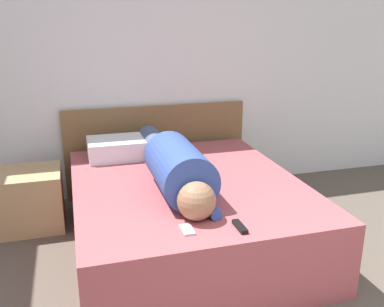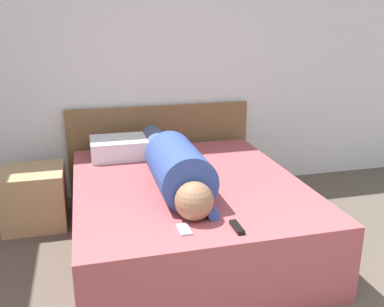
# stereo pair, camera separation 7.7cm
# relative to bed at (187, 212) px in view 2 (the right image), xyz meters

# --- Properties ---
(wall_back) EXTENTS (5.90, 0.06, 2.60)m
(wall_back) POSITION_rel_bed_xyz_m (0.21, 1.13, 1.05)
(wall_back) COLOR white
(wall_back) RESTS_ON ground_plane
(bed) EXTENTS (1.59, 1.90, 0.50)m
(bed) POSITION_rel_bed_xyz_m (0.00, 0.00, 0.00)
(bed) COLOR #A84C51
(bed) RESTS_ON ground_plane
(headboard) EXTENTS (1.71, 0.04, 0.85)m
(headboard) POSITION_rel_bed_xyz_m (0.00, 1.06, 0.17)
(headboard) COLOR brown
(headboard) RESTS_ON ground_plane
(nightstand) EXTENTS (0.49, 0.48, 0.47)m
(nightstand) POSITION_rel_bed_xyz_m (-1.13, 0.62, -0.02)
(nightstand) COLOR tan
(nightstand) RESTS_ON ground_plane
(person_lying) EXTENTS (0.35, 1.63, 0.35)m
(person_lying) POSITION_rel_bed_xyz_m (-0.11, -0.07, 0.40)
(person_lying) COLOR #936B4C
(person_lying) RESTS_ON bed
(pillow_near_headboard) EXTENTS (0.56, 0.37, 0.16)m
(pillow_near_headboard) POSITION_rel_bed_xyz_m (-0.37, 0.69, 0.33)
(pillow_near_headboard) COLOR white
(pillow_near_headboard) RESTS_ON bed
(tv_remote) EXTENTS (0.04, 0.15, 0.02)m
(tv_remote) POSITION_rel_bed_xyz_m (0.09, -0.79, 0.26)
(tv_remote) COLOR black
(tv_remote) RESTS_ON bed
(cell_phone) EXTENTS (0.06, 0.13, 0.01)m
(cell_phone) POSITION_rel_bed_xyz_m (-0.20, -0.73, 0.25)
(cell_phone) COLOR #B2B7BC
(cell_phone) RESTS_ON bed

